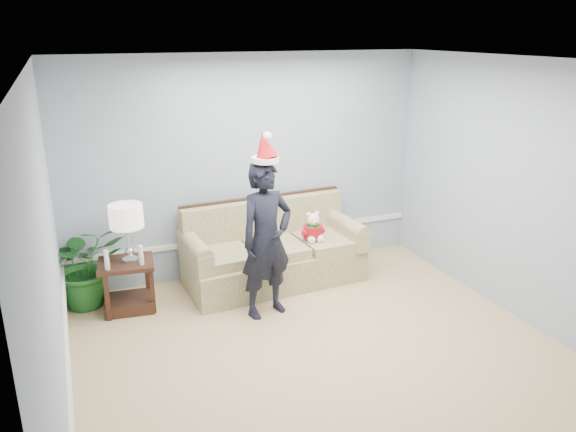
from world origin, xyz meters
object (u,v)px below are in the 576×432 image
(side_table, at_px, (128,291))
(table_lamp, at_px, (126,219))
(man, at_px, (266,240))
(teddy_bear, at_px, (313,230))
(sofa, at_px, (272,254))
(houseplant, at_px, (85,265))

(side_table, xyz_separation_m, table_lamp, (0.05, -0.01, 0.83))
(table_lamp, height_order, man, man)
(side_table, bearing_deg, man, -25.15)
(table_lamp, bearing_deg, teddy_bear, -1.48)
(side_table, distance_m, teddy_bear, 2.23)
(man, bearing_deg, teddy_bear, 21.87)
(side_table, bearing_deg, sofa, 3.49)
(sofa, relative_size, side_table, 3.38)
(houseplant, bearing_deg, sofa, -5.04)
(houseplant, distance_m, man, 2.06)
(sofa, relative_size, man, 1.27)
(side_table, bearing_deg, table_lamp, -9.71)
(table_lamp, xyz_separation_m, man, (1.33, -0.64, -0.21))
(table_lamp, bearing_deg, houseplant, 146.50)
(table_lamp, bearing_deg, side_table, 170.29)
(sofa, relative_size, houseplant, 2.26)
(teddy_bear, bearing_deg, man, -143.30)
(sofa, bearing_deg, man, -117.69)
(side_table, distance_m, man, 1.65)
(houseplant, bearing_deg, side_table, -35.88)
(side_table, height_order, table_lamp, table_lamp)
(houseplant, relative_size, teddy_bear, 2.60)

